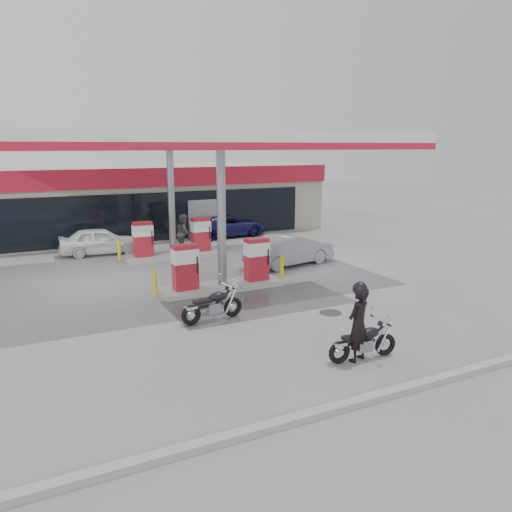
% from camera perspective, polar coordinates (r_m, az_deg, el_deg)
% --- Properties ---
extents(ground, '(90.00, 90.00, 0.00)m').
position_cam_1_polar(ground, '(16.62, -1.17, -5.51)').
color(ground, gray).
rests_on(ground, ground).
extents(wet_patch, '(6.00, 3.00, 0.00)m').
position_cam_1_polar(wet_patch, '(16.83, 0.37, -5.27)').
color(wet_patch, '#4C4C4F').
rests_on(wet_patch, ground).
extents(drain_cover, '(0.70, 0.70, 0.01)m').
position_cam_1_polar(drain_cover, '(15.94, 8.51, -6.44)').
color(drain_cover, '#38383A').
rests_on(drain_cover, ground).
extents(kerb, '(28.00, 0.25, 0.15)m').
position_cam_1_polar(kerb, '(11.15, 14.97, -14.94)').
color(kerb, gray).
rests_on(kerb, ground).
extents(store_building, '(22.00, 8.22, 4.00)m').
position_cam_1_polar(store_building, '(31.14, -13.91, 6.35)').
color(store_building, '#ABA390').
rests_on(store_building, ground).
extents(canopy, '(16.00, 10.02, 5.51)m').
position_cam_1_polar(canopy, '(20.45, -7.40, 12.76)').
color(canopy, silver).
rests_on(canopy, ground).
extents(pump_island_near, '(5.14, 1.30, 1.78)m').
position_cam_1_polar(pump_island_near, '(18.19, -3.88, -1.63)').
color(pump_island_near, '#9E9E99').
rests_on(pump_island_near, ground).
extents(pump_island_far, '(5.14, 1.30, 1.78)m').
position_cam_1_polar(pump_island_far, '(23.71, -9.48, 1.55)').
color(pump_island_far, '#9E9E99').
rests_on(pump_island_far, ground).
extents(main_motorcycle, '(1.89, 0.72, 0.97)m').
position_cam_1_polar(main_motorcycle, '(12.65, 12.24, -9.65)').
color(main_motorcycle, black).
rests_on(main_motorcycle, ground).
extents(biker_main, '(0.80, 0.66, 1.87)m').
position_cam_1_polar(biker_main, '(12.36, 11.61, -7.63)').
color(biker_main, black).
rests_on(biker_main, ground).
extents(parked_motorcycle, '(2.03, 0.78, 1.04)m').
position_cam_1_polar(parked_motorcycle, '(15.03, -4.90, -5.67)').
color(parked_motorcycle, black).
rests_on(parked_motorcycle, ground).
extents(sedan_white, '(3.95, 1.85, 1.31)m').
position_cam_1_polar(sedan_white, '(25.20, -17.35, 1.66)').
color(sedan_white, white).
rests_on(sedan_white, ground).
extents(attendant, '(0.91, 1.06, 1.87)m').
position_cam_1_polar(attendant, '(24.87, -8.24, 2.63)').
color(attendant, slate).
rests_on(attendant, ground).
extents(hatchback_silver, '(4.34, 2.19, 1.37)m').
position_cam_1_polar(hatchback_silver, '(21.91, 3.87, 0.73)').
color(hatchback_silver, gray).
rests_on(hatchback_silver, ground).
extents(parked_car_right, '(4.67, 2.37, 1.26)m').
position_cam_1_polar(parked_car_right, '(28.95, -3.29, 3.51)').
color(parked_car_right, '#1B1954').
rests_on(parked_car_right, ground).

